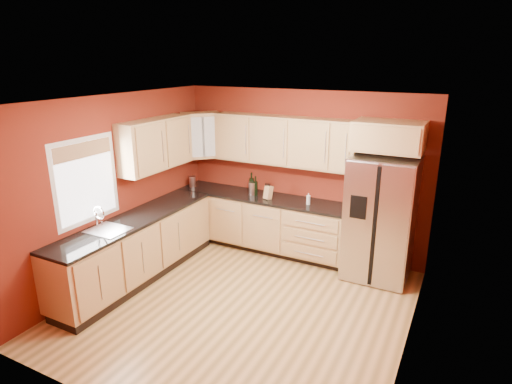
% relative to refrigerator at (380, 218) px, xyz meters
% --- Properties ---
extents(floor, '(4.00, 4.00, 0.00)m').
position_rel_refrigerator_xyz_m(floor, '(-1.35, -1.62, -0.89)').
color(floor, olive).
rests_on(floor, ground).
extents(ceiling, '(4.00, 4.00, 0.00)m').
position_rel_refrigerator_xyz_m(ceiling, '(-1.35, -1.62, 1.71)').
color(ceiling, silver).
rests_on(ceiling, wall_back).
extents(wall_back, '(4.00, 0.04, 2.60)m').
position_rel_refrigerator_xyz_m(wall_back, '(-1.35, 0.38, 0.41)').
color(wall_back, maroon).
rests_on(wall_back, floor).
extents(wall_front, '(4.00, 0.04, 2.60)m').
position_rel_refrigerator_xyz_m(wall_front, '(-1.35, -3.62, 0.41)').
color(wall_front, maroon).
rests_on(wall_front, floor).
extents(wall_left, '(0.04, 4.00, 2.60)m').
position_rel_refrigerator_xyz_m(wall_left, '(-3.35, -1.62, 0.41)').
color(wall_left, maroon).
rests_on(wall_left, floor).
extents(wall_right, '(0.04, 4.00, 2.60)m').
position_rel_refrigerator_xyz_m(wall_right, '(0.65, -1.62, 0.41)').
color(wall_right, maroon).
rests_on(wall_right, floor).
extents(base_cabinets_back, '(2.90, 0.60, 0.88)m').
position_rel_refrigerator_xyz_m(base_cabinets_back, '(-1.90, 0.07, -0.45)').
color(base_cabinets_back, tan).
rests_on(base_cabinets_back, floor).
extents(base_cabinets_left, '(0.60, 2.80, 0.88)m').
position_rel_refrigerator_xyz_m(base_cabinets_left, '(-3.05, -1.62, -0.45)').
color(base_cabinets_left, tan).
rests_on(base_cabinets_left, floor).
extents(countertop_back, '(2.90, 0.62, 0.04)m').
position_rel_refrigerator_xyz_m(countertop_back, '(-1.90, 0.06, 0.01)').
color(countertop_back, black).
rests_on(countertop_back, base_cabinets_back).
extents(countertop_left, '(0.62, 2.80, 0.04)m').
position_rel_refrigerator_xyz_m(countertop_left, '(-3.04, -1.62, 0.01)').
color(countertop_left, black).
rests_on(countertop_left, base_cabinets_left).
extents(upper_cabinets_back, '(2.30, 0.33, 0.75)m').
position_rel_refrigerator_xyz_m(upper_cabinets_back, '(-1.60, 0.21, 0.94)').
color(upper_cabinets_back, tan).
rests_on(upper_cabinets_back, wall_back).
extents(upper_cabinets_left, '(0.33, 1.35, 0.75)m').
position_rel_refrigerator_xyz_m(upper_cabinets_left, '(-3.19, -0.90, 0.94)').
color(upper_cabinets_left, tan).
rests_on(upper_cabinets_left, wall_left).
extents(corner_upper_cabinet, '(0.67, 0.67, 0.75)m').
position_rel_refrigerator_xyz_m(corner_upper_cabinet, '(-3.02, 0.04, 0.94)').
color(corner_upper_cabinet, tan).
rests_on(corner_upper_cabinet, wall_back).
extents(over_fridge_cabinet, '(0.92, 0.60, 0.40)m').
position_rel_refrigerator_xyz_m(over_fridge_cabinet, '(0.00, 0.07, 1.16)').
color(over_fridge_cabinet, tan).
rests_on(over_fridge_cabinet, wall_back).
extents(refrigerator, '(0.90, 0.75, 1.78)m').
position_rel_refrigerator_xyz_m(refrigerator, '(0.00, 0.00, 0.00)').
color(refrigerator, '#BCBDC2').
rests_on(refrigerator, floor).
extents(window, '(0.03, 0.90, 1.00)m').
position_rel_refrigerator_xyz_m(window, '(-3.33, -2.12, 0.66)').
color(window, white).
rests_on(window, wall_left).
extents(sink_faucet, '(0.50, 0.42, 0.30)m').
position_rel_refrigerator_xyz_m(sink_faucet, '(-3.04, -2.12, 0.18)').
color(sink_faucet, silver).
rests_on(sink_faucet, countertop_left).
extents(canister_left, '(0.14, 0.14, 0.19)m').
position_rel_refrigerator_xyz_m(canister_left, '(-3.20, -0.01, 0.12)').
color(canister_left, '#BCBDC2').
rests_on(canister_left, countertop_back).
extents(canister_right, '(0.14, 0.14, 0.21)m').
position_rel_refrigerator_xyz_m(canister_right, '(-2.07, 0.06, 0.14)').
color(canister_right, '#BCBDC2').
rests_on(canister_right, countertop_back).
extents(wine_bottle_a, '(0.08, 0.08, 0.32)m').
position_rel_refrigerator_xyz_m(wine_bottle_a, '(-2.01, 0.06, 0.19)').
color(wine_bottle_a, black).
rests_on(wine_bottle_a, countertop_back).
extents(wine_bottle_b, '(0.10, 0.10, 0.36)m').
position_rel_refrigerator_xyz_m(wine_bottle_b, '(-2.11, 0.11, 0.21)').
color(wine_bottle_b, black).
rests_on(wine_bottle_b, countertop_back).
extents(knife_block, '(0.13, 0.13, 0.21)m').
position_rel_refrigerator_xyz_m(knife_block, '(-1.75, -0.01, 0.14)').
color(knife_block, tan).
rests_on(knife_block, countertop_back).
extents(soap_dispenser, '(0.06, 0.06, 0.18)m').
position_rel_refrigerator_xyz_m(soap_dispenser, '(-1.09, 0.02, 0.12)').
color(soap_dispenser, silver).
rests_on(soap_dispenser, countertop_back).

